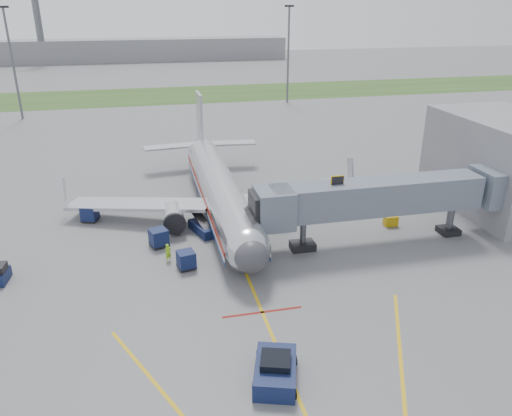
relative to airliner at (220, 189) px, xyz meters
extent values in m
plane|color=#565659|center=(0.00, -15.25, -2.65)|extent=(400.00, 400.00, 0.00)
cube|color=#2D4C1E|center=(0.00, 74.75, -2.64)|extent=(300.00, 25.00, 0.01)
cube|color=gold|center=(0.00, -17.25, -2.64)|extent=(0.25, 50.00, 0.01)
cube|color=maroon|center=(0.00, -19.25, -2.64)|extent=(6.00, 0.25, 0.01)
cube|color=gold|center=(6.00, -29.25, -2.64)|extent=(9.52, 20.04, 0.01)
cylinder|color=silver|center=(0.00, -0.25, 0.05)|extent=(3.80, 28.00, 3.80)
sphere|color=silver|center=(0.00, -14.25, 0.05)|extent=(3.80, 3.80, 3.80)
sphere|color=#38383D|center=(0.00, -15.55, 0.05)|extent=(2.74, 2.74, 2.74)
cube|color=black|center=(0.00, -14.65, 0.60)|extent=(2.20, 1.20, 0.55)
cone|color=silver|center=(0.00, 16.25, 0.05)|extent=(3.80, 5.00, 3.80)
cube|color=#B7BAC1|center=(0.00, 15.75, 4.05)|extent=(0.35, 4.20, 7.00)
cube|color=#B7BAC1|center=(-8.50, -0.25, -0.85)|extent=(15.10, 8.59, 1.13)
cube|color=#B7BAC1|center=(8.50, -0.25, -0.85)|extent=(15.10, 8.59, 1.13)
cylinder|color=silver|center=(-5.20, -3.25, -1.30)|extent=(2.10, 3.60, 2.10)
cylinder|color=silver|center=(5.20, -3.25, -1.30)|extent=(2.10, 3.60, 2.10)
cube|color=maroon|center=(1.92, -0.25, -0.30)|extent=(0.05, 28.00, 0.45)
cube|color=navy|center=(1.92, -0.25, -1.20)|extent=(0.05, 28.00, 0.35)
cylinder|color=black|center=(0.00, -13.25, -2.35)|extent=(0.28, 0.70, 0.70)
cylinder|color=black|center=(-2.60, 0.25, -2.20)|extent=(0.50, 1.00, 1.00)
cylinder|color=black|center=(2.60, 0.25, -2.20)|extent=(0.50, 1.00, 1.00)
cube|color=slate|center=(13.00, -10.25, 1.95)|extent=(20.00, 3.00, 3.00)
cube|color=slate|center=(3.20, -10.25, 1.75)|extent=(3.20, 3.60, 3.40)
cube|color=black|center=(2.00, -10.25, 1.75)|extent=(1.60, 3.00, 2.80)
cube|color=#C69A0B|center=(9.00, -10.25, 3.75)|extent=(1.20, 0.15, 1.00)
cylinder|color=#595B60|center=(6.00, -10.25, -1.10)|extent=(0.56, 0.56, 3.10)
cube|color=black|center=(6.00, -10.25, -2.30)|extent=(2.20, 1.60, 0.70)
cylinder|color=#595B60|center=(21.00, -10.25, -1.10)|extent=(0.70, 0.70, 3.10)
cube|color=black|center=(21.00, -10.25, -2.35)|extent=(1.80, 1.80, 0.60)
cube|color=slate|center=(25.00, -10.25, 1.95)|extent=(3.00, 4.00, 3.40)
cube|color=slate|center=(30.00, -5.25, 2.35)|extent=(10.00, 16.00, 10.00)
cylinder|color=#595B60|center=(-30.00, 54.75, 7.35)|extent=(0.44, 0.44, 20.00)
cube|color=black|center=(-30.00, 54.75, 17.55)|extent=(2.00, 0.40, 0.40)
cylinder|color=#595B60|center=(25.00, 59.75, 7.35)|extent=(0.44, 0.44, 20.00)
cube|color=black|center=(25.00, 59.75, 17.55)|extent=(2.00, 0.40, 0.40)
cube|color=slate|center=(-10.00, 154.75, 1.35)|extent=(120.00, 14.00, 8.00)
cylinder|color=#595B60|center=(-40.00, 149.75, 11.35)|extent=(2.40, 2.40, 28.00)
cube|color=#0B1932|center=(-0.91, -26.29, -2.04)|extent=(3.55, 4.55, 1.22)
cube|color=black|center=(-0.91, -26.29, -1.26)|extent=(2.23, 2.23, 0.55)
cylinder|color=black|center=(-2.30, -27.36, -2.20)|extent=(0.51, 0.92, 0.89)
cylinder|color=black|center=(-0.41, -27.97, -2.20)|extent=(0.51, 0.92, 0.89)
cylinder|color=black|center=(-1.42, -24.62, -2.20)|extent=(0.51, 0.92, 0.89)
cylinder|color=black|center=(0.48, -25.23, -2.20)|extent=(0.51, 0.92, 0.89)
cube|color=#0B1932|center=(-19.72, -10.21, -2.17)|extent=(1.32, 2.27, 0.87)
cylinder|color=black|center=(-19.35, -11.04, -2.43)|extent=(0.23, 0.45, 0.44)
cylinder|color=black|center=(-19.21, -9.47, -2.43)|extent=(0.23, 0.45, 0.44)
cube|color=#0B1932|center=(-4.76, -11.42, -1.79)|extent=(1.66, 1.66, 1.40)
cube|color=black|center=(-4.76, -11.42, -2.48)|extent=(1.71, 1.71, 0.11)
cylinder|color=black|center=(-5.18, -12.06, -2.52)|extent=(0.25, 0.29, 0.25)
cylinder|color=black|center=(-4.12, -11.84, -2.52)|extent=(0.25, 0.29, 0.25)
cylinder|color=black|center=(-5.41, -11.00, -2.52)|extent=(0.25, 0.29, 0.25)
cylinder|color=black|center=(-4.34, -10.78, -2.52)|extent=(0.25, 0.29, 0.25)
cube|color=#0B1932|center=(-6.84, -6.66, -1.72)|extent=(1.91, 1.91, 1.51)
cube|color=black|center=(-6.84, -6.66, -2.47)|extent=(1.97, 1.97, 0.12)
cylinder|color=black|center=(-7.21, -7.39, -2.51)|extent=(0.29, 0.33, 0.27)
cylinder|color=black|center=(-6.10, -7.03, -2.51)|extent=(0.29, 0.33, 0.27)
cylinder|color=black|center=(-7.57, -6.28, -2.51)|extent=(0.29, 0.33, 0.27)
cylinder|color=black|center=(-6.46, -5.92, -2.51)|extent=(0.29, 0.33, 0.27)
cube|color=#0B1932|center=(-13.50, 0.77, -1.73)|extent=(1.89, 1.89, 1.49)
cube|color=black|center=(-13.50, 0.77, -2.47)|extent=(1.95, 1.95, 0.12)
cylinder|color=black|center=(-14.23, 0.41, -2.51)|extent=(0.29, 0.32, 0.27)
cylinder|color=black|center=(-13.14, 0.03, -2.51)|extent=(0.29, 0.32, 0.27)
cylinder|color=black|center=(-13.85, 1.50, -2.51)|extent=(0.29, 0.32, 0.27)
cylinder|color=black|center=(-12.76, 1.12, -2.51)|extent=(0.29, 0.32, 0.27)
cube|color=#0B1932|center=(-2.50, -4.71, -2.18)|extent=(2.57, 3.98, 0.93)
cube|color=black|center=(-2.67, -4.22, -1.20)|extent=(2.23, 4.23, 1.45)
cylinder|color=black|center=(-2.55, -6.14, -2.36)|extent=(0.40, 0.62, 0.58)
cylinder|color=black|center=(-1.58, -5.80, -2.36)|extent=(0.40, 0.62, 0.58)
cylinder|color=black|center=(-3.43, -3.61, -2.36)|extent=(0.40, 0.62, 0.58)
cylinder|color=black|center=(-2.45, -3.27, -2.36)|extent=(0.40, 0.62, 0.58)
cube|color=#C69A0B|center=(16.35, -7.25, -2.12)|extent=(1.32, 0.89, 1.05)
cylinder|color=black|center=(15.91, -7.24, -2.51)|extent=(0.18, 0.26, 0.26)
cylinder|color=black|center=(16.78, -7.25, -2.51)|extent=(0.18, 0.26, 0.26)
imported|color=#91D118|center=(-6.17, -9.79, -1.83)|extent=(0.71, 0.63, 1.63)
camera|label=1|loc=(-7.40, -49.22, 18.47)|focal=35.00mm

